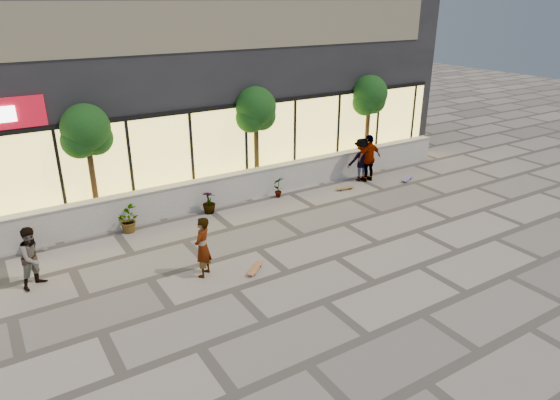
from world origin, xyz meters
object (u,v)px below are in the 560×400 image
skater_center (203,247)px  skateboard_right_far (407,179)px  skater_right_far (361,160)px  tree_east (369,97)px  skateboard_center (255,268)px  skater_right_near (369,158)px  tree_mideast (256,112)px  skateboard_right_near (345,188)px  skater_left (34,257)px  tree_midwest (86,134)px

skater_center → skateboard_right_far: skater_center is taller
skater_right_far → tree_east: bearing=-121.7°
tree_east → skateboard_right_far: size_ratio=5.08×
skateboard_center → skateboard_right_far: bearing=-21.7°
skater_right_near → skateboard_right_far: bearing=147.9°
tree_mideast → skater_right_near: tree_mideast is taller
skateboard_right_near → skater_right_near: bearing=21.2°
skater_left → skateboard_right_near: size_ratio=2.19×
skater_left → tree_east: bearing=-17.7°
tree_midwest → tree_mideast: (6.00, 0.00, 0.00)m
tree_mideast → skater_left: 9.13m
tree_east → skater_right_near: tree_east is taller
skater_center → skater_right_near: 9.30m
tree_mideast → skateboard_right_near: size_ratio=5.26×
tree_midwest → skater_right_near: bearing=-9.1°
tree_east → skater_center: bearing=-153.4°
tree_mideast → skater_right_far: 4.75m
tree_mideast → tree_east: (5.50, 0.00, 0.00)m
skater_right_near → skater_right_far: skater_right_near is taller
tree_east → skater_right_near: 2.91m
skater_right_near → skateboard_center: (-7.43, -3.89, -0.88)m
skater_center → skater_left: 4.22m
tree_east → skater_center: (-9.96, -4.99, -2.15)m
skateboard_right_far → skateboard_center: bearing=175.8°
tree_midwest → tree_mideast: same height
skater_left → skater_right_near: size_ratio=0.85×
skater_right_far → skateboard_center: size_ratio=2.40×
skateboard_center → skateboard_right_far: (8.79, 3.04, -0.00)m
skater_right_near → skateboard_center: 8.43m
skater_right_near → skateboard_right_far: (1.36, -0.85, -0.88)m
skater_left → tree_mideast: bearing=-9.7°
tree_east → skateboard_center: size_ratio=5.42×
skater_left → skater_right_near: (12.49, 1.56, 0.14)m
skater_left → skateboard_right_far: (13.86, 0.71, -0.74)m
tree_east → skateboard_right_near: (-2.72, -1.97, -2.91)m
skater_center → tree_mideast: bearing=-173.0°
skater_right_near → skater_right_far: (-0.22, 0.21, -0.08)m
tree_midwest → skater_left: tree_midwest is taller
tree_mideast → skater_left: bearing=-158.9°
tree_midwest → tree_mideast: bearing=0.0°
skater_left → tree_midwest: bearing=23.8°
skater_left → skateboard_right_far: bearing=-27.9°
tree_east → tree_midwest: bearing=180.0°
tree_mideast → skateboard_right_near: (2.78, -1.97, -2.91)m
tree_east → skater_right_near: bearing=-128.1°
skateboard_center → skater_center: bearing=116.0°
tree_east → skater_left: bearing=-166.9°
skateboard_center → tree_east: bearing=-8.4°
skater_left → skater_right_far: skater_right_far is taller
skater_left → skater_right_near: bearing=-23.7°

